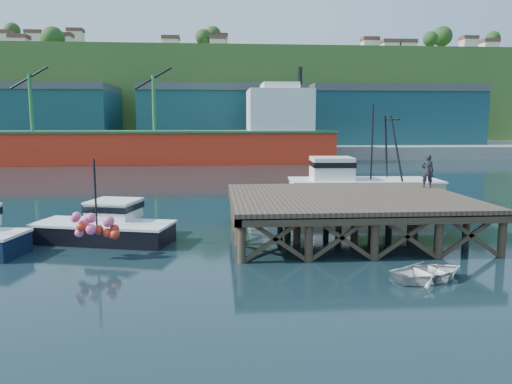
{
  "coord_description": "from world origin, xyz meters",
  "views": [
    {
      "loc": [
        -1.22,
        -25.05,
        5.88
      ],
      "look_at": [
        0.94,
        2.0,
        2.06
      ],
      "focal_mm": 35.0,
      "sensor_mm": 36.0,
      "label": 1
    }
  ],
  "objects": [
    {
      "name": "boat_black",
      "position": [
        -6.7,
        -0.23,
        0.76
      ],
      "size": [
        7.14,
        5.92,
        4.16
      ],
      "rotation": [
        0.0,
        0.0,
        -0.26
      ],
      "color": "black",
      "rests_on": "ground"
    },
    {
      "name": "cargo_ship",
      "position": [
        -8.46,
        48.0,
        3.31
      ],
      "size": [
        55.5,
        10.0,
        13.75
      ],
      "color": "red",
      "rests_on": "ground"
    },
    {
      "name": "trawler",
      "position": [
        9.09,
        9.61,
        1.46
      ],
      "size": [
        10.77,
        4.3,
        7.1
      ],
      "rotation": [
        0.0,
        0.0,
        -0.05
      ],
      "color": "beige",
      "rests_on": "ground"
    },
    {
      "name": "dinghy",
      "position": [
        6.69,
        -7.55,
        0.31
      ],
      "size": [
        3.54,
        2.97,
        0.63
      ],
      "primitive_type": "imported",
      "rotation": [
        0.0,
        0.0,
        1.88
      ],
      "color": "silver",
      "rests_on": "ground"
    },
    {
      "name": "warehouse_mid",
      "position": [
        0.0,
        65.0,
        6.5
      ],
      "size": [
        28.0,
        16.0,
        9.0
      ],
      "primitive_type": "cube",
      "color": "#17414E",
      "rests_on": "far_quay"
    },
    {
      "name": "dockworker",
      "position": [
        10.9,
        2.64,
        3.08
      ],
      "size": [
        0.81,
        0.66,
        1.92
      ],
      "primitive_type": "imported",
      "rotation": [
        0.0,
        0.0,
        2.81
      ],
      "color": "black",
      "rests_on": "wharf"
    },
    {
      "name": "far_quay",
      "position": [
        0.0,
        70.0,
        1.0
      ],
      "size": [
        160.0,
        40.0,
        2.0
      ],
      "primitive_type": "cube",
      "color": "gray",
      "rests_on": "ground"
    },
    {
      "name": "wharf",
      "position": [
        5.5,
        -0.19,
        1.94
      ],
      "size": [
        12.0,
        10.0,
        2.62
      ],
      "color": "brown",
      "rests_on": "ground"
    },
    {
      "name": "ground",
      "position": [
        0.0,
        0.0,
        0.0
      ],
      "size": [
        300.0,
        300.0,
        0.0
      ],
      "primitive_type": "plane",
      "color": "black",
      "rests_on": "ground"
    },
    {
      "name": "warehouse_right",
      "position": [
        30.0,
        65.0,
        6.5
      ],
      "size": [
        30.0,
        16.0,
        9.0
      ],
      "primitive_type": "cube",
      "color": "#17414E",
      "rests_on": "far_quay"
    },
    {
      "name": "hillside",
      "position": [
        0.0,
        100.0,
        11.0
      ],
      "size": [
        220.0,
        50.0,
        22.0
      ],
      "primitive_type": "cube",
      "color": "#2D511E",
      "rests_on": "ground"
    },
    {
      "name": "warehouse_left",
      "position": [
        -35.0,
        65.0,
        6.5
      ],
      "size": [
        32.0,
        16.0,
        9.0
      ],
      "primitive_type": "cube",
      "color": "#17414E",
      "rests_on": "far_quay"
    }
  ]
}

